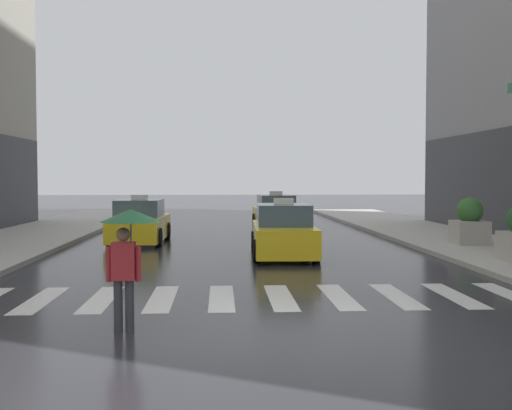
{
  "coord_description": "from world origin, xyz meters",
  "views": [
    {
      "loc": [
        -0.63,
        -9.5,
        2.43
      ],
      "look_at": [
        0.39,
        8.0,
        1.67
      ],
      "focal_mm": 43.61,
      "sensor_mm": 36.0,
      "label": 1
    }
  ],
  "objects_px": {
    "pedestrian_with_umbrella": "(128,236)",
    "taxi_lead": "(283,233)",
    "taxi_second": "(140,223)",
    "planter_mid_block": "(470,223)",
    "taxi_third": "(276,214)"
  },
  "relations": [
    {
      "from": "taxi_second",
      "to": "taxi_third",
      "type": "height_order",
      "value": "same"
    },
    {
      "from": "pedestrian_with_umbrella",
      "to": "planter_mid_block",
      "type": "relative_size",
      "value": 1.21
    },
    {
      "from": "taxi_lead",
      "to": "pedestrian_with_umbrella",
      "type": "distance_m",
      "value": 9.88
    },
    {
      "from": "taxi_second",
      "to": "pedestrian_with_umbrella",
      "type": "relative_size",
      "value": 2.36
    },
    {
      "from": "taxi_second",
      "to": "planter_mid_block",
      "type": "distance_m",
      "value": 11.88
    },
    {
      "from": "taxi_second",
      "to": "pedestrian_with_umbrella",
      "type": "distance_m",
      "value": 13.68
    },
    {
      "from": "pedestrian_with_umbrella",
      "to": "planter_mid_block",
      "type": "bearing_deg",
      "value": 47.77
    },
    {
      "from": "taxi_third",
      "to": "pedestrian_with_umbrella",
      "type": "distance_m",
      "value": 20.09
    },
    {
      "from": "taxi_second",
      "to": "planter_mid_block",
      "type": "relative_size",
      "value": 2.87
    },
    {
      "from": "taxi_third",
      "to": "planter_mid_block",
      "type": "height_order",
      "value": "taxi_third"
    },
    {
      "from": "taxi_second",
      "to": "planter_mid_block",
      "type": "xyz_separation_m",
      "value": [
        11.61,
        -2.49,
        0.15
      ]
    },
    {
      "from": "taxi_second",
      "to": "taxi_third",
      "type": "bearing_deg",
      "value": 47.09
    },
    {
      "from": "taxi_lead",
      "to": "taxi_second",
      "type": "distance_m",
      "value": 6.58
    },
    {
      "from": "pedestrian_with_umbrella",
      "to": "taxi_lead",
      "type": "bearing_deg",
      "value": 69.79
    },
    {
      "from": "taxi_lead",
      "to": "taxi_third",
      "type": "bearing_deg",
      "value": 86.16
    }
  ]
}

